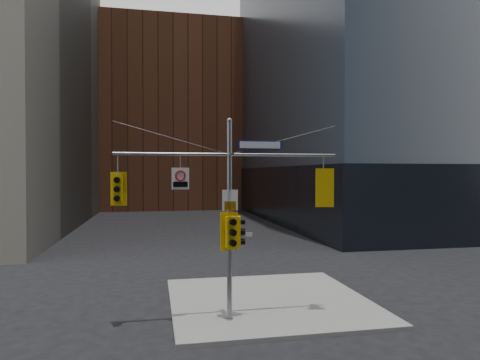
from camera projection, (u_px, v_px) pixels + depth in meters
name	position (u px, v px, depth m)	size (l,w,h in m)	color
ground	(241.00, 344.00, 13.30)	(160.00, 160.00, 0.00)	black
sidewalk_corner	(269.00, 301.00, 17.61)	(8.00, 8.00, 0.15)	gray
podium_ne	(420.00, 193.00, 50.12)	(36.40, 36.40, 6.00)	black
brick_midrise	(171.00, 120.00, 69.94)	(26.00, 20.00, 28.00)	brown
signal_assembly	(229.00, 199.00, 15.18)	(8.00, 0.80, 7.30)	gray
traffic_light_west_arm	(118.00, 189.00, 14.44)	(0.55, 0.46, 1.15)	#DEAF0B
traffic_light_east_arm	(323.00, 188.00, 15.87)	(0.68, 0.58, 1.42)	#DEAF0B
traffic_light_pole_side	(238.00, 232.00, 15.26)	(0.47, 0.40, 1.09)	#DEAF0B
traffic_light_pole_front	(231.00, 232.00, 14.94)	(0.64, 0.57, 1.35)	#DEAF0B
street_sign_blade	(260.00, 145.00, 15.37)	(1.60, 0.10, 0.31)	#0F1B92
regulatory_sign_arm	(180.00, 178.00, 14.81)	(0.61, 0.10, 0.76)	silver
regulatory_sign_pole	(230.00, 201.00, 15.07)	(0.56, 0.06, 0.73)	silver
street_blade_ew	(242.00, 235.00, 15.30)	(0.78, 0.06, 0.15)	silver
street_blade_ns	(227.00, 239.00, 15.65)	(0.08, 0.67, 0.13)	#145926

